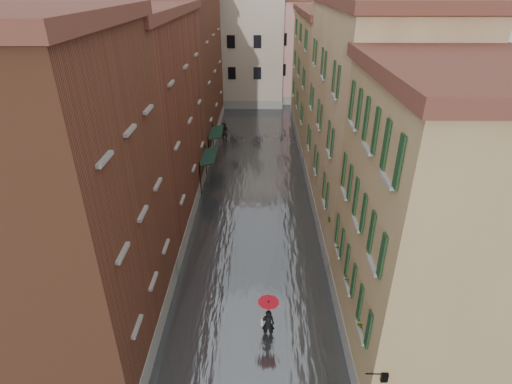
{
  "coord_description": "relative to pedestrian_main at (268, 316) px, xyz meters",
  "views": [
    {
      "loc": [
        0.36,
        -14.51,
        14.15
      ],
      "look_at": [
        0.13,
        6.47,
        3.0
      ],
      "focal_mm": 28.0,
      "sensor_mm": 36.0,
      "label": 1
    }
  ],
  "objects": [
    {
      "name": "ground",
      "position": [
        -0.75,
        1.73,
        -1.26
      ],
      "size": [
        120.0,
        120.0,
        0.0
      ],
      "primitive_type": "plane",
      "color": "#565658",
      "rests_on": "ground"
    },
    {
      "name": "floodwater",
      "position": [
        -0.75,
        14.73,
        -1.16
      ],
      "size": [
        10.0,
        60.0,
        0.2
      ],
      "primitive_type": "cube",
      "color": "#484C50",
      "rests_on": "ground"
    },
    {
      "name": "building_left_near",
      "position": [
        -7.75,
        -0.27,
        5.24
      ],
      "size": [
        6.0,
        8.0,
        13.0
      ],
      "primitive_type": "cube",
      "color": "brown",
      "rests_on": "ground"
    },
    {
      "name": "building_left_mid",
      "position": [
        -7.75,
        10.73,
        4.99
      ],
      "size": [
        6.0,
        14.0,
        12.5
      ],
      "primitive_type": "cube",
      "color": "brown",
      "rests_on": "ground"
    },
    {
      "name": "building_left_far",
      "position": [
        -7.75,
        25.73,
        5.74
      ],
      "size": [
        6.0,
        16.0,
        14.0
      ],
      "primitive_type": "cube",
      "color": "brown",
      "rests_on": "ground"
    },
    {
      "name": "building_right_near",
      "position": [
        6.25,
        -0.27,
        4.49
      ],
      "size": [
        6.0,
        8.0,
        11.5
      ],
      "primitive_type": "cube",
      "color": "#977B4E",
      "rests_on": "ground"
    },
    {
      "name": "building_right_mid",
      "position": [
        6.25,
        10.73,
        5.24
      ],
      "size": [
        6.0,
        14.0,
        13.0
      ],
      "primitive_type": "cube",
      "color": "tan",
      "rests_on": "ground"
    },
    {
      "name": "building_right_far",
      "position": [
        6.25,
        25.73,
        4.49
      ],
      "size": [
        6.0,
        16.0,
        11.5
      ],
      "primitive_type": "cube",
      "color": "#977B4E",
      "rests_on": "ground"
    },
    {
      "name": "building_end_cream",
      "position": [
        -3.75,
        39.73,
        5.24
      ],
      "size": [
        12.0,
        9.0,
        13.0
      ],
      "primitive_type": "cube",
      "color": "#B5A290",
      "rests_on": "ground"
    },
    {
      "name": "building_end_pink",
      "position": [
        5.25,
        41.73,
        4.74
      ],
      "size": [
        10.0,
        9.0,
        12.0
      ],
      "primitive_type": "cube",
      "color": "tan",
      "rests_on": "ground"
    },
    {
      "name": "awning_near",
      "position": [
        -4.23,
        14.73,
        1.22
      ],
      "size": [
        1.09,
        3.35,
        2.8
      ],
      "color": "#153125",
      "rests_on": "ground"
    },
    {
      "name": "awning_far",
      "position": [
        -4.23,
        20.04,
        1.22
      ],
      "size": [
        1.09,
        3.34,
        2.8
      ],
      "color": "#153125",
      "rests_on": "ground"
    },
    {
      "name": "wall_lantern",
      "position": [
        3.58,
        -4.27,
        1.75
      ],
      "size": [
        0.71,
        0.22,
        0.35
      ],
      "color": "black",
      "rests_on": "ground"
    },
    {
      "name": "window_planters",
      "position": [
        3.37,
        2.34,
        2.25
      ],
      "size": [
        0.59,
        10.41,
        0.84
      ],
      "color": "brown",
      "rests_on": "ground"
    },
    {
      "name": "pedestrian_main",
      "position": [
        0.0,
        0.0,
        0.0
      ],
      "size": [
        0.92,
        0.92,
        2.06
      ],
      "color": "black",
      "rests_on": "ground"
    },
    {
      "name": "pedestrian_far",
      "position": [
        -3.88,
        24.84,
        -0.35
      ],
      "size": [
        1.02,
        0.88,
        1.81
      ],
      "primitive_type": "imported",
      "rotation": [
        0.0,
        0.0,
        -0.25
      ],
      "color": "black",
      "rests_on": "ground"
    }
  ]
}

